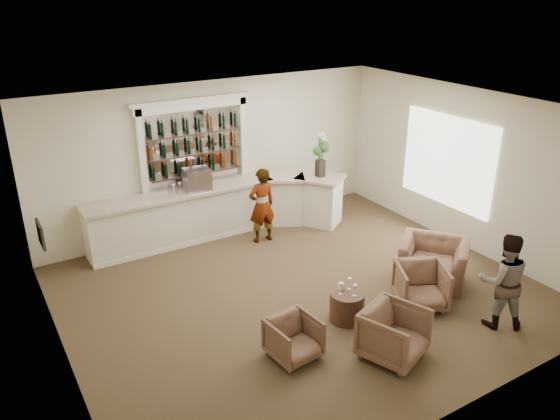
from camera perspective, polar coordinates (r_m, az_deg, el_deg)
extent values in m
plane|color=#4F3E27|center=(9.96, 2.26, -8.62)|extent=(8.00, 8.00, 0.00)
cube|color=beige|center=(12.10, -6.81, 5.62)|extent=(8.00, 0.04, 3.30)
cube|color=beige|center=(7.93, -22.59, -5.58)|extent=(0.04, 7.00, 3.30)
cube|color=beige|center=(11.78, 18.91, 4.05)|extent=(0.04, 7.00, 3.30)
cube|color=white|center=(8.71, 2.60, 10.26)|extent=(8.00, 7.00, 0.04)
cube|color=white|center=(12.05, 17.07, 4.93)|extent=(0.05, 2.40, 1.90)
cube|color=black|center=(9.02, -23.75, -2.35)|extent=(0.04, 0.46, 0.38)
cube|color=beige|center=(9.02, -23.59, -2.32)|extent=(0.01, 0.38, 0.30)
cube|color=silver|center=(11.82, -10.24, -0.75)|extent=(4.00, 0.70, 1.08)
cube|color=#C1A896|center=(11.59, -10.39, 1.80)|extent=(4.10, 0.82, 0.06)
cube|color=silver|center=(12.58, 0.12, 1.09)|extent=(1.12, 1.04, 1.08)
cube|color=#C1A896|center=(12.37, 0.18, 3.52)|extent=(1.27, 1.19, 0.06)
cube|color=silver|center=(12.54, 4.10, 0.95)|extent=(1.08, 1.14, 1.08)
cube|color=#C1A896|center=(12.32, 4.22, 3.39)|extent=(1.24, 1.29, 0.06)
cube|color=silver|center=(11.74, -9.47, -3.49)|extent=(4.00, 0.06, 0.10)
cube|color=white|center=(11.81, -9.04, 6.59)|extent=(2.15, 0.02, 1.65)
cube|color=silver|center=(11.55, -14.04, 3.20)|extent=(0.14, 0.16, 2.90)
cube|color=silver|center=(12.36, -3.87, 5.13)|extent=(0.14, 0.16, 2.90)
cube|color=silver|center=(11.55, -9.20, 10.76)|extent=(2.52, 0.16, 0.18)
cube|color=silver|center=(11.52, -9.24, 11.35)|extent=(2.64, 0.20, 0.08)
cube|color=#2F2017|center=(11.88, -8.67, 3.83)|extent=(2.05, 0.20, 0.03)
cube|color=#2F2017|center=(11.75, -8.80, 5.86)|extent=(2.05, 0.20, 0.03)
cube|color=#2F2017|center=(11.63, -8.93, 7.93)|extent=(2.05, 0.20, 0.03)
cylinder|color=#4C2E21|center=(9.18, 6.98, -9.94)|extent=(0.57, 0.57, 0.50)
imported|color=gray|center=(11.52, -1.92, 0.48)|extent=(0.61, 0.41, 1.64)
imported|color=gray|center=(9.39, 22.29, -6.88)|extent=(1.00, 0.96, 1.62)
imported|color=brown|center=(8.26, 1.44, -13.28)|extent=(0.75, 0.76, 0.64)
imported|color=brown|center=(8.39, 11.81, -12.56)|extent=(1.10, 1.11, 0.79)
imported|color=brown|center=(9.72, 14.52, -7.68)|extent=(1.09, 1.10, 0.75)
imported|color=brown|center=(10.56, 15.69, -5.15)|extent=(1.57, 1.60, 0.78)
cube|color=#B5B5BA|center=(11.53, -8.67, 3.18)|extent=(0.56, 0.48, 0.46)
cube|color=black|center=(12.26, 4.23, 4.39)|extent=(0.17, 0.17, 0.38)
cube|color=white|center=(9.10, 6.43, -7.93)|extent=(0.08, 0.08, 0.12)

